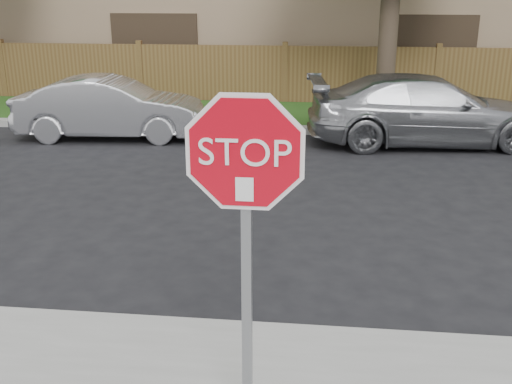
# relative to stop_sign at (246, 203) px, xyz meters

# --- Properties ---
(ground) EXTENTS (90.00, 90.00, 0.00)m
(ground) POSITION_rel_stop_sign_xyz_m (-0.59, 1.48, -1.83)
(ground) COLOR black
(ground) RESTS_ON ground
(far_curb) EXTENTS (70.00, 0.30, 0.15)m
(far_curb) POSITION_rel_stop_sign_xyz_m (-0.59, 9.63, -1.75)
(far_curb) COLOR gray
(far_curb) RESTS_ON ground
(grass_strip) EXTENTS (70.00, 3.00, 0.12)m
(grass_strip) POSITION_rel_stop_sign_xyz_m (-0.59, 11.28, -1.77)
(grass_strip) COLOR #1E4714
(grass_strip) RESTS_ON ground
(fence) EXTENTS (70.00, 0.12, 1.60)m
(fence) POSITION_rel_stop_sign_xyz_m (-0.59, 12.88, -1.03)
(fence) COLOR brown
(fence) RESTS_ON ground
(stop_sign) EXTENTS (1.01, 0.13, 2.55)m
(stop_sign) POSITION_rel_stop_sign_xyz_m (0.00, 0.00, 0.00)
(stop_sign) COLOR gray
(stop_sign) RESTS_ON sidewalk_near
(sedan_left) EXTENTS (4.03, 1.67, 1.29)m
(sedan_left) POSITION_rel_stop_sign_xyz_m (-4.01, 8.76, -1.18)
(sedan_left) COLOR silver
(sedan_left) RESTS_ON ground
(sedan_right) EXTENTS (5.02, 2.47, 1.40)m
(sedan_right) POSITION_rel_stop_sign_xyz_m (2.57, 8.99, -1.13)
(sedan_right) COLOR #97999E
(sedan_right) RESTS_ON ground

